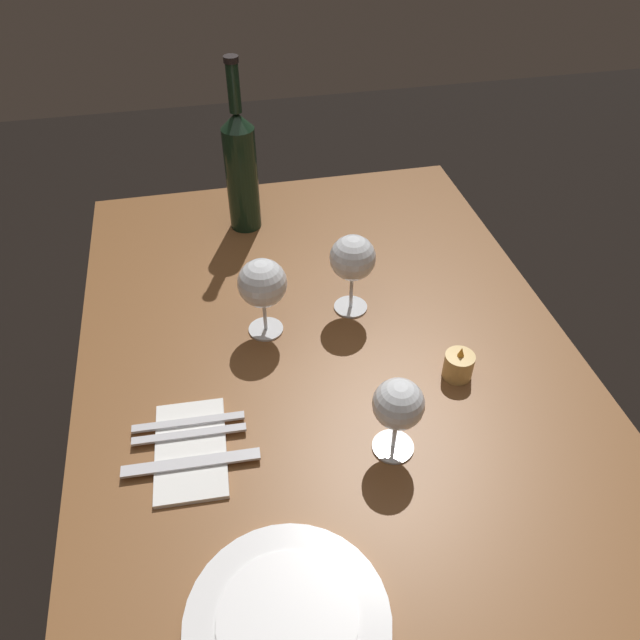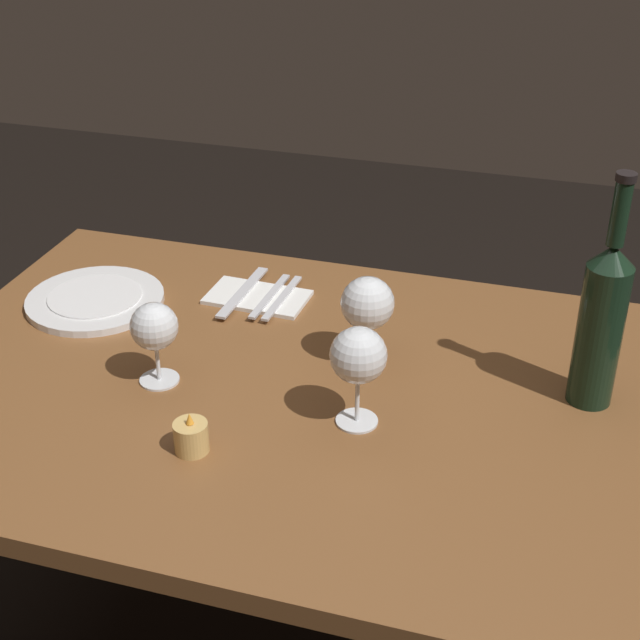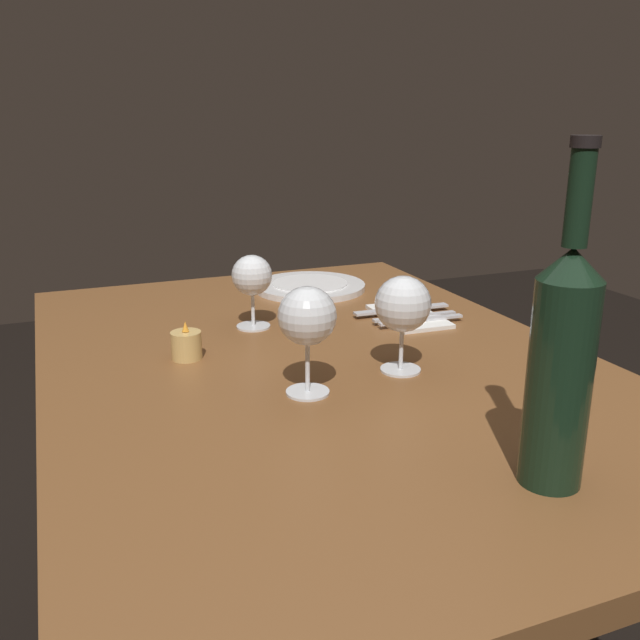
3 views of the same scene
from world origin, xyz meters
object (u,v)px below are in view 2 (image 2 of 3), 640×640
Objects in this scene: dinner_plate at (95,299)px; table_knife at (243,292)px; fork_inner at (270,296)px; wine_glass_centre at (154,328)px; wine_glass_left at (367,304)px; folded_napkin at (258,297)px; wine_glass_right at (358,357)px; fork_outer at (282,298)px; votive_candle at (191,438)px; wine_bottle at (601,320)px.

dinner_plate is 1.23× the size of table_knife.
wine_glass_centre is at bearing 74.95° from fork_inner.
wine_glass_left is 0.32m from folded_napkin.
fork_inner is (-0.02, 0.00, 0.01)m from folded_napkin.
wine_glass_right is 0.42m from fork_outer.
dinner_plate is at bearing 19.70° from folded_napkin.
table_knife reaches higher than folded_napkin.
votive_candle is 0.47m from folded_napkin.
fork_inner and table_knife have the same top height.
wine_glass_centre is 0.34m from fork_inner.
dinner_plate is 1.34× the size of folded_napkin.
votive_candle is at bearing 98.19° from folded_napkin.
wine_bottle is 2.13× the size of fork_outer.
votive_candle reaches higher than folded_napkin.
wine_glass_right is at bearing -147.37° from votive_candle.
wine_bottle is 0.65m from votive_candle.
wine_glass_left is 0.96× the size of wine_glass_right.
fork_outer reaches higher than folded_napkin.
wine_glass_right is 0.27m from votive_candle.
folded_napkin is at bearing -14.60° from wine_bottle.
votive_candle is at bearing 95.16° from fork_inner.
folded_napkin is at bearing 0.00° from fork_inner.
votive_candle is (0.22, 0.14, -0.10)m from wine_glass_right.
wine_glass_right is 0.63m from dinner_plate.
wine_glass_left reaches higher than fork_inner.
wine_glass_left is at bearing -80.31° from wine_glass_right.
wine_glass_left is at bearing -1.12° from wine_bottle.
fork_inner is at bearing -161.75° from dinner_plate.
wine_glass_right is 0.85× the size of folded_napkin.
wine_glass_centre is (0.34, -0.02, -0.02)m from wine_glass_right.
wine_glass_right is 0.47m from table_knife.
wine_bottle is 2.13× the size of fork_inner.
wine_bottle is at bearing -153.91° from wine_glass_right.
dinner_plate reaches higher than fork_outer.
fork_inner is at bearing -51.84° from wine_glass_right.
wine_glass_right is 0.43m from fork_inner.
fork_outer is at bearing 180.00° from table_knife.
votive_candle is at bearing 28.74° from wine_bottle.
table_knife is at bearing -13.95° from wine_bottle.
fork_inner is (-0.31, -0.10, 0.00)m from dinner_plate.
fork_inner is (0.04, -0.47, -0.01)m from votive_candle.
votive_candle is (0.56, 0.30, -0.12)m from wine_bottle.
fork_outer is (-0.05, 0.00, 0.01)m from folded_napkin.
table_knife is (0.10, -0.47, -0.01)m from votive_candle.
table_knife is at bearing 0.00° from fork_outer.
fork_outer and table_knife have the same top height.
folded_napkin is at bearing -100.68° from wine_glass_centre.
dinner_plate is 1.44× the size of fork_inner.
dinner_plate is 0.36m from fork_outer.
wine_glass_centre is 0.74× the size of folded_napkin.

